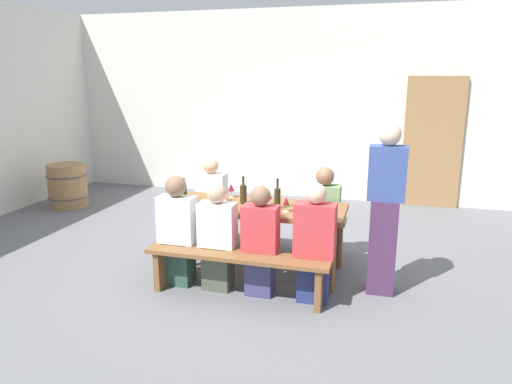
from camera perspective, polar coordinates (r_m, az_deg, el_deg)
name	(u,v)px	position (r m, az deg, el deg)	size (l,w,h in m)	color
ground_plane	(256,270)	(5.43, 0.00, -9.26)	(24.00, 24.00, 0.00)	slate
back_wall	(312,105)	(8.43, 6.64, 10.18)	(14.00, 0.20, 3.20)	silver
wooden_door	(433,143)	(8.26, 20.25, 5.50)	(0.90, 0.06, 2.10)	#9E7247
tasting_table	(256,213)	(5.20, 0.00, -2.51)	(1.92, 0.76, 0.75)	brown
bench_near	(237,263)	(4.69, -2.30, -8.47)	(1.82, 0.30, 0.45)	brown
bench_far	(271,222)	(5.92, 1.81, -3.63)	(1.82, 0.30, 0.45)	brown
wine_bottle_0	(184,194)	(5.27, -8.54, -0.27)	(0.07, 0.07, 0.29)	#143319
wine_bottle_1	(243,194)	(5.22, -1.52, -0.20)	(0.07, 0.07, 0.30)	#332814
wine_bottle_2	(277,198)	(5.03, 2.56, -0.70)	(0.07, 0.07, 0.32)	#332814
wine_glass_0	(224,191)	(5.34, -3.83, 0.14)	(0.07, 0.07, 0.17)	silver
wine_glass_1	(286,202)	(4.93, 3.61, -1.16)	(0.07, 0.07, 0.15)	silver
wine_glass_2	(212,198)	(5.09, -5.21, -0.68)	(0.06, 0.06, 0.16)	silver
wine_glass_3	(231,188)	(5.49, -2.98, 0.49)	(0.08, 0.08, 0.16)	silver
wine_glass_4	(269,196)	(5.19, 1.59, -0.48)	(0.07, 0.07, 0.14)	silver
seated_guest_near_0	(178,233)	(4.99, -9.30, -4.81)	(0.38, 0.24, 1.15)	#2E4C40
seated_guest_near_1	(218,240)	(4.84, -4.59, -5.68)	(0.37, 0.24, 1.09)	#4B5242
seated_guest_near_2	(260,243)	(4.71, 0.53, -6.10)	(0.35, 0.24, 1.10)	#3C3C6A
seated_guest_near_3	(314,246)	(4.60, 6.96, -6.39)	(0.39, 0.24, 1.16)	navy
seated_guest_far_0	(212,206)	(5.94, -5.29, -1.71)	(0.36, 0.24, 1.14)	#4B444D
seated_guest_far_1	(324,216)	(5.61, 8.05, -2.87)	(0.37, 0.24, 1.11)	#4B2971
standing_host	(385,212)	(4.81, 15.06, -2.31)	(0.35, 0.24, 1.69)	#492B4D
wine_barrel	(68,186)	(8.43, -21.48, 0.72)	(0.64, 0.64, 0.70)	#9E7247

